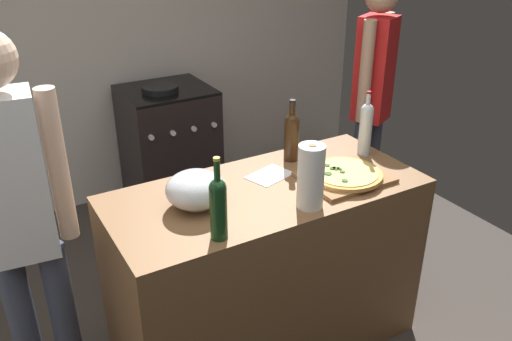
% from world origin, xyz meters
% --- Properties ---
extents(ground_plane, '(4.48, 3.15, 0.02)m').
position_xyz_m(ground_plane, '(0.00, 1.28, -0.01)').
color(ground_plane, '#3F3833').
extents(kitchen_wall_rear, '(4.48, 0.10, 2.60)m').
position_xyz_m(kitchen_wall_rear, '(0.00, 2.60, 1.30)').
color(kitchen_wall_rear, beige).
rests_on(kitchen_wall_rear, ground_plane).
extents(counter, '(1.49, 0.68, 0.92)m').
position_xyz_m(counter, '(0.19, 0.56, 0.46)').
color(counter, brown).
rests_on(counter, ground_plane).
extents(cutting_board, '(0.40, 0.32, 0.02)m').
position_xyz_m(cutting_board, '(0.56, 0.46, 0.93)').
color(cutting_board, olive).
rests_on(cutting_board, counter).
extents(pizza, '(0.36, 0.36, 0.03)m').
position_xyz_m(pizza, '(0.56, 0.46, 0.95)').
color(pizza, tan).
rests_on(pizza, cutting_board).
extents(mixing_bowl, '(0.26, 0.26, 0.16)m').
position_xyz_m(mixing_bowl, '(-0.16, 0.58, 1.00)').
color(mixing_bowl, '#B2B2B7').
rests_on(mixing_bowl, counter).
extents(paper_towel_roll, '(0.12, 0.12, 0.29)m').
position_xyz_m(paper_towel_roll, '(0.26, 0.33, 1.07)').
color(paper_towel_roll, white).
rests_on(paper_towel_roll, counter).
extents(wine_bottle_green, '(0.07, 0.07, 0.35)m').
position_xyz_m(wine_bottle_green, '(-0.19, 0.30, 1.07)').
color(wine_bottle_green, '#143819').
rests_on(wine_bottle_green, counter).
extents(wine_bottle_amber, '(0.07, 0.07, 0.34)m').
position_xyz_m(wine_bottle_amber, '(0.84, 0.64, 1.07)').
color(wine_bottle_amber, silver).
rests_on(wine_bottle_amber, counter).
extents(wine_bottle_dark, '(0.08, 0.08, 0.32)m').
position_xyz_m(wine_bottle_dark, '(0.46, 0.77, 1.06)').
color(wine_bottle_dark, '#331E0F').
rests_on(wine_bottle_dark, counter).
extents(recipe_sheet, '(0.24, 0.20, 0.00)m').
position_xyz_m(recipe_sheet, '(0.27, 0.67, 0.92)').
color(recipe_sheet, white).
rests_on(recipe_sheet, counter).
extents(stove, '(0.62, 0.59, 0.98)m').
position_xyz_m(stove, '(0.33, 2.20, 0.47)').
color(stove, black).
rests_on(stove, ground_plane).
extents(person_in_stripes, '(0.40, 0.22, 1.74)m').
position_xyz_m(person_in_stripes, '(-0.85, 0.67, 1.02)').
color(person_in_stripes, '#383D4C').
rests_on(person_in_stripes, ground_plane).
extents(person_in_red, '(0.34, 0.27, 1.74)m').
position_xyz_m(person_in_red, '(1.32, 1.14, 1.01)').
color(person_in_red, '#383D4C').
rests_on(person_in_red, ground_plane).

